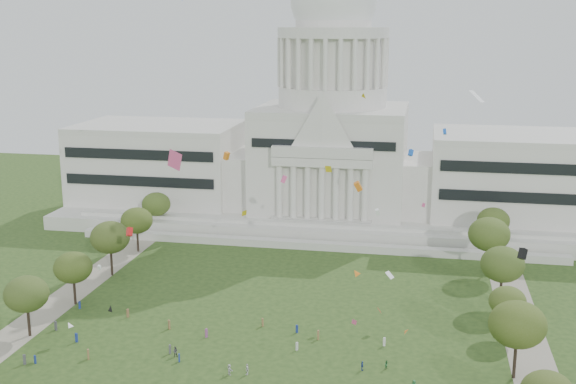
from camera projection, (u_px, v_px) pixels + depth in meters
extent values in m
cube|color=beige|center=(331.00, 211.00, 222.74)|extent=(160.00, 60.00, 4.00)
cube|color=beige|center=(315.00, 245.00, 191.41)|extent=(130.00, 3.00, 2.00)
cube|color=beige|center=(319.00, 232.00, 198.72)|extent=(140.00, 3.00, 5.00)
cube|color=silver|center=(160.00, 164.00, 229.06)|extent=(50.00, 34.00, 22.00)
cube|color=silver|center=(520.00, 178.00, 208.63)|extent=(50.00, 34.00, 22.00)
cube|color=silver|center=(244.00, 178.00, 222.62)|extent=(12.00, 26.00, 16.00)
cube|color=silver|center=(421.00, 185.00, 212.59)|extent=(12.00, 26.00, 16.00)
cube|color=silver|center=(331.00, 161.00, 218.16)|extent=(44.00, 38.00, 28.00)
cube|color=silver|center=(322.00, 162.00, 198.31)|extent=(28.00, 3.00, 2.40)
cube|color=black|center=(138.00, 168.00, 212.16)|extent=(46.00, 0.40, 11.00)
cube|color=black|center=(528.00, 183.00, 191.73)|extent=(46.00, 0.40, 11.00)
cylinder|color=silver|center=(332.00, 96.00, 213.77)|extent=(32.00, 32.00, 6.00)
cylinder|color=silver|center=(333.00, 62.00, 211.50)|extent=(28.00, 28.00, 14.00)
cylinder|color=beige|center=(333.00, 33.00, 209.58)|extent=(32.40, 32.40, 3.00)
cylinder|color=silver|center=(333.00, 13.00, 208.33)|extent=(22.00, 22.00, 8.00)
cube|color=gray|center=(49.00, 310.00, 150.83)|extent=(8.00, 160.00, 0.04)
cube|color=gray|center=(528.00, 348.00, 133.00)|extent=(8.00, 160.00, 0.04)
cylinder|color=black|center=(29.00, 323.00, 137.53)|extent=(0.56, 0.56, 5.47)
ellipsoid|color=#34481B|center=(26.00, 294.00, 136.22)|extent=(8.42, 8.42, 6.89)
cylinder|color=black|center=(515.00, 361.00, 121.00)|extent=(0.56, 0.56, 6.20)
ellipsoid|color=#3C4F17|center=(518.00, 324.00, 119.51)|extent=(9.55, 9.55, 7.82)
cylinder|color=black|center=(75.00, 292.00, 153.26)|extent=(0.56, 0.56, 5.27)
ellipsoid|color=#364B15|center=(73.00, 267.00, 151.99)|extent=(8.12, 8.12, 6.65)
cylinder|color=black|center=(506.00, 325.00, 137.45)|extent=(0.56, 0.56, 4.56)
ellipsoid|color=#3E501B|center=(508.00, 301.00, 136.35)|extent=(7.01, 7.01, 5.74)
cylinder|color=black|center=(112.00, 263.00, 170.86)|extent=(0.56, 0.56, 6.03)
ellipsoid|color=#364619|center=(110.00, 237.00, 169.41)|extent=(9.29, 9.29, 7.60)
cylinder|color=black|center=(501.00, 293.00, 152.09)|extent=(0.56, 0.56, 5.97)
ellipsoid|color=#324819|center=(503.00, 264.00, 150.66)|extent=(9.19, 9.19, 7.52)
cylinder|color=black|center=(138.00, 242.00, 188.92)|extent=(0.56, 0.56, 5.41)
ellipsoid|color=#364A15|center=(137.00, 220.00, 187.62)|extent=(8.33, 8.33, 6.81)
cylinder|color=black|center=(487.00, 261.00, 171.55)|extent=(0.56, 0.56, 6.37)
ellipsoid|color=#394F1B|center=(489.00, 234.00, 170.02)|extent=(9.82, 9.82, 8.03)
cylinder|color=black|center=(157.00, 223.00, 206.57)|extent=(0.56, 0.56, 5.32)
ellipsoid|color=#375019|center=(156.00, 204.00, 205.29)|extent=(8.19, 8.19, 6.70)
cylinder|color=black|center=(492.00, 242.00, 188.35)|extent=(0.56, 0.56, 5.47)
ellipsoid|color=#374C18|center=(493.00, 221.00, 187.03)|extent=(8.42, 8.42, 6.89)
imported|color=#33723F|center=(387.00, 365.00, 124.66)|extent=(0.89, 0.85, 1.58)
imported|color=silver|center=(247.00, 369.00, 122.61)|extent=(0.70, 1.18, 1.96)
imported|color=silver|center=(229.00, 370.00, 122.60)|extent=(1.69, 1.76, 1.89)
imported|color=#4C4C51|center=(175.00, 351.00, 129.45)|extent=(0.97, 0.65, 1.89)
imported|color=navy|center=(362.00, 366.00, 124.11)|extent=(0.73, 1.09, 1.71)
cube|color=#4C4C51|center=(24.00, 359.00, 126.34)|extent=(0.57, 0.51, 1.84)
cube|color=silver|center=(384.00, 342.00, 133.60)|extent=(0.50, 0.38, 1.67)
cube|color=olive|center=(88.00, 354.00, 128.28)|extent=(0.52, 0.59, 1.90)
cube|color=olive|center=(128.00, 313.00, 146.72)|extent=(0.51, 0.55, 1.78)
cube|color=olive|center=(169.00, 325.00, 140.99)|extent=(0.56, 0.58, 1.89)
cube|color=#4C4C51|center=(56.00, 326.00, 140.45)|extent=(0.59, 0.50, 1.90)
cube|color=navy|center=(297.00, 329.00, 139.34)|extent=(0.50, 0.47, 1.61)
cube|color=olive|center=(318.00, 335.00, 136.37)|extent=(0.31, 0.49, 1.83)
cube|color=#994C8C|center=(206.00, 333.00, 137.30)|extent=(0.49, 0.54, 1.74)
cube|color=#4C4C51|center=(170.00, 349.00, 130.38)|extent=(0.31, 0.48, 1.75)
cube|color=silver|center=(297.00, 346.00, 131.83)|extent=(0.47, 0.49, 1.58)
cube|color=olive|center=(263.00, 322.00, 142.34)|extent=(0.45, 0.52, 1.66)
cube|color=navy|center=(179.00, 358.00, 127.35)|extent=(0.36, 0.46, 1.52)
cube|color=navy|center=(35.00, 359.00, 126.71)|extent=(0.48, 0.44, 1.53)
cube|color=navy|center=(76.00, 338.00, 135.23)|extent=(0.54, 0.44, 1.77)
cube|color=navy|center=(80.00, 305.00, 151.20)|extent=(0.27, 0.43, 1.62)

